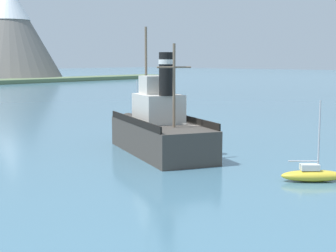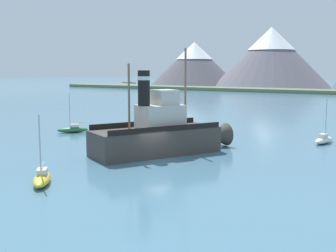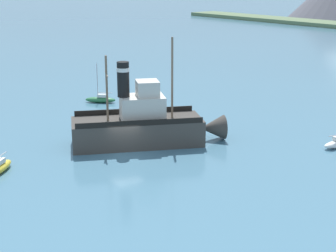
# 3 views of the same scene
# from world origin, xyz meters

# --- Properties ---
(ground_plane) EXTENTS (600.00, 600.00, 0.00)m
(ground_plane) POSITION_xyz_m (0.00, 0.00, 0.00)
(ground_plane) COLOR #477289
(old_tugboat) EXTENTS (9.55, 14.36, 9.90)m
(old_tugboat) POSITION_xyz_m (-1.32, 2.95, 1.83)
(old_tugboat) COLOR #423D38
(old_tugboat) RESTS_ON ground
(sailboat_white) EXTENTS (1.76, 3.94, 4.90)m
(sailboat_white) POSITION_xyz_m (10.56, 16.64, 0.43)
(sailboat_white) COLOR white
(sailboat_white) RESTS_ON ground
(sailboat_yellow) EXTENTS (3.35, 3.57, 4.90)m
(sailboat_yellow) POSITION_xyz_m (-2.38, -10.55, 0.43)
(sailboat_yellow) COLOR gold
(sailboat_yellow) RESTS_ON ground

